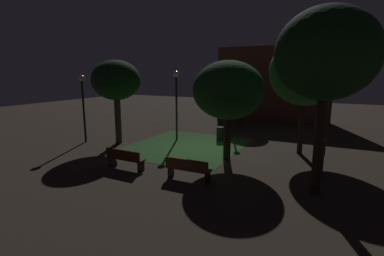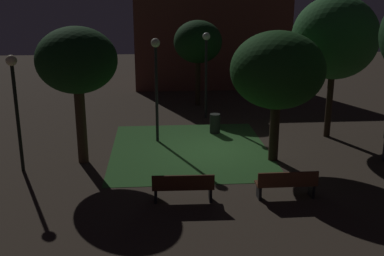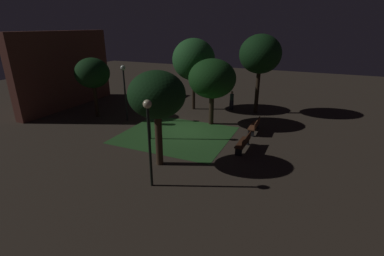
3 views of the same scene
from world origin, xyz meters
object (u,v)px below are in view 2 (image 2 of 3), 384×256
at_px(tree_lawn_side, 277,71).
at_px(trash_bin, 215,124).
at_px(bench_front_left, 183,186).
at_px(tree_back_right, 198,42).
at_px(lamp_post_near_wall, 206,60).
at_px(lamp_post_path_center, 15,92).
at_px(lamp_post_plaza_east, 156,72).
at_px(bench_back_row, 287,183).
at_px(tree_left_canopy, 335,38).
at_px(tree_tall_center, 77,62).

relative_size(tree_lawn_side, trash_bin, 5.45).
distance_m(bench_front_left, tree_lawn_side, 5.54).
bearing_deg(bench_front_left, tree_lawn_side, 43.03).
height_order(bench_front_left, tree_back_right, tree_back_right).
bearing_deg(trash_bin, lamp_post_near_wall, 92.95).
height_order(lamp_post_path_center, trash_bin, lamp_post_path_center).
xyz_separation_m(tree_lawn_side, trash_bin, (-1.69, 3.52, -2.87)).
height_order(tree_back_right, lamp_post_plaza_east, tree_back_right).
bearing_deg(bench_back_row, tree_back_right, 97.31).
distance_m(tree_left_canopy, trash_bin, 6.05).
xyz_separation_m(tree_tall_center, lamp_post_plaza_east, (2.69, 2.23, -0.75)).
height_order(tree_lawn_side, trash_bin, tree_lawn_side).
distance_m(lamp_post_near_wall, trash_bin, 3.50).
xyz_separation_m(bench_back_row, tree_lawn_side, (0.42, 3.25, 2.82)).
height_order(tree_back_right, tree_lawn_side, tree_lawn_side).
bearing_deg(tree_lawn_side, trash_bin, 115.66).
bearing_deg(lamp_post_plaza_east, tree_tall_center, -140.25).
height_order(tree_back_right, tree_tall_center, tree_tall_center).
bearing_deg(lamp_post_path_center, bench_back_row, -18.92).
relative_size(tree_left_canopy, lamp_post_path_center, 1.47).
distance_m(bench_back_row, lamp_post_near_wall, 9.71).
distance_m(tree_lawn_side, trash_bin, 4.85).
relative_size(tree_back_right, trash_bin, 5.30).
distance_m(tree_back_right, tree_tall_center, 9.77).
relative_size(tree_tall_center, tree_lawn_side, 1.03).
xyz_separation_m(tree_lawn_side, tree_left_canopy, (3.00, 2.68, 0.85)).
distance_m(bench_back_row, trash_bin, 6.90).
bearing_deg(tree_lawn_side, lamp_post_path_center, -177.58).
relative_size(bench_front_left, tree_back_right, 0.40).
height_order(bench_front_left, tree_tall_center, tree_tall_center).
distance_m(tree_tall_center, tree_left_canopy, 10.17).
xyz_separation_m(bench_front_left, bench_back_row, (3.06, -0.00, 0.00)).
distance_m(bench_front_left, bench_back_row, 3.06).
relative_size(tree_tall_center, tree_left_canopy, 0.83).
height_order(bench_back_row, tree_lawn_side, tree_lawn_side).
distance_m(tree_lawn_side, lamp_post_near_wall, 6.34).
bearing_deg(lamp_post_near_wall, trash_bin, -87.05).
distance_m(tree_tall_center, lamp_post_plaza_east, 3.57).
bearing_deg(lamp_post_path_center, trash_bin, 28.63).
bearing_deg(tree_lawn_side, lamp_post_near_wall, 106.75).
distance_m(tree_tall_center, lamp_post_near_wall, 7.68).
distance_m(bench_back_row, tree_tall_center, 8.04).
height_order(lamp_post_near_wall, trash_bin, lamp_post_near_wall).
bearing_deg(tree_back_right, trash_bin, -87.00).
height_order(bench_back_row, lamp_post_plaza_east, lamp_post_plaza_east).
height_order(tree_lawn_side, lamp_post_plaza_east, tree_lawn_side).
bearing_deg(lamp_post_plaza_east, bench_back_row, -57.07).
bearing_deg(lamp_post_path_center, tree_left_canopy, 14.48).
relative_size(tree_tall_center, trash_bin, 5.64).
bearing_deg(bench_back_row, tree_left_canopy, 59.99).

